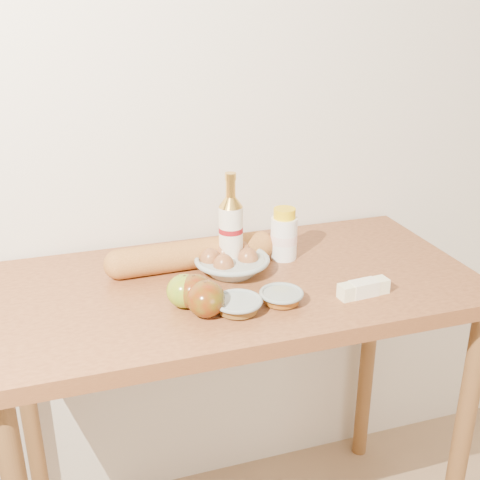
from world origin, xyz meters
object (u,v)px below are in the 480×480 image
Objects in this scene: egg_bowl at (231,262)px; table at (236,323)px; bourbon_bottle at (231,230)px; baguette at (192,254)px; cream_bottle at (284,235)px.

table is at bearing -91.45° from egg_bowl.
baguette is (-0.10, 0.03, -0.07)m from bourbon_bottle.
table is at bearing -108.08° from bourbon_bottle.
baguette is (-0.09, 0.06, 0.01)m from egg_bowl.
egg_bowl is 0.11m from baguette.
bourbon_bottle reaches higher than table.
table is 8.53× the size of cream_bottle.
egg_bowl is (-0.01, -0.03, -0.08)m from bourbon_bottle.
table is 2.64× the size of baguette.
cream_bottle reaches higher than egg_bowl.
egg_bowl is at bearing 88.55° from table.
bourbon_bottle is 0.12m from baguette.
baguette is at bearing 146.75° from egg_bowl.
bourbon_bottle is at bearing 73.44° from egg_bowl.
egg_bowl is 0.52× the size of baguette.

